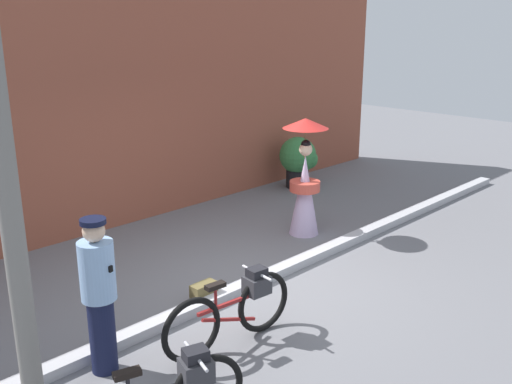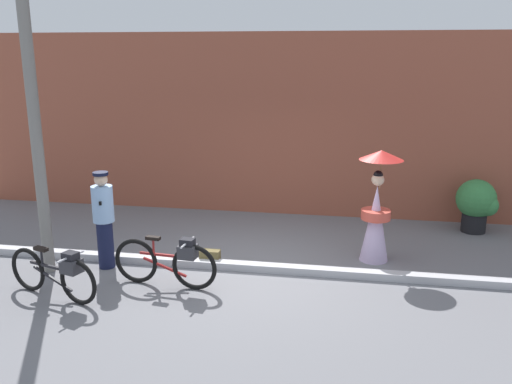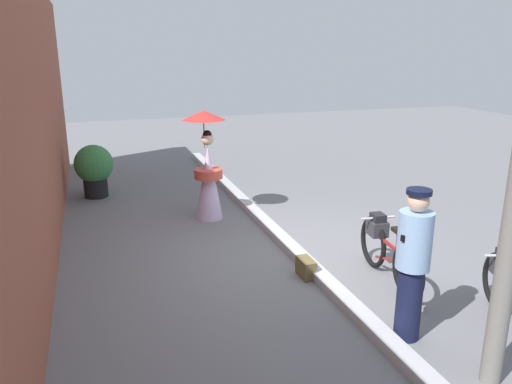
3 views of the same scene
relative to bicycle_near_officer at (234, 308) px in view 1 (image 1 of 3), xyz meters
name	(u,v)px [view 1 (image 1 of 3)]	position (x,y,z in m)	size (l,w,h in m)	color
ground_plane	(253,287)	(1.10, 0.83, -0.41)	(30.00, 30.00, 0.00)	slate
building_wall	(102,112)	(1.10, 4.27, 1.51)	(14.00, 0.40, 3.85)	brown
sidewalk_curb	(253,282)	(1.10, 0.83, -0.35)	(14.00, 0.20, 0.12)	#B2B2B7
bicycle_near_officer	(234,308)	(0.00, 0.00, 0.00)	(1.65, 0.48, 0.79)	black
person_officer	(99,293)	(-1.26, 0.55, 0.44)	(0.34, 0.38, 1.60)	#141938
person_with_parasol	(305,179)	(3.08, 1.63, 0.50)	(0.72, 0.72, 1.89)	silver
potted_plant_by_door	(299,159)	(5.09, 3.48, 0.19)	(0.78, 0.76, 1.05)	black
backpack_on_pavement	(204,292)	(0.38, 0.95, -0.28)	(0.33, 0.17, 0.25)	brown
utility_pole	(3,155)	(-2.11, 0.24, 1.99)	(0.18, 0.18, 4.80)	slate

